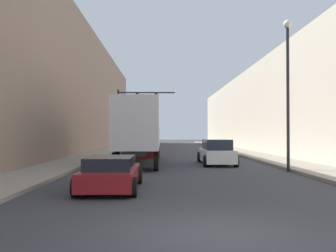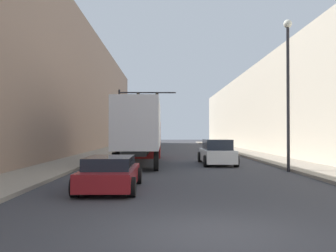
# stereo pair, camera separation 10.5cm
# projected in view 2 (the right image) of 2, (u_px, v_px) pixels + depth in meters

# --- Properties ---
(ground_plane) EXTENTS (200.00, 200.00, 0.00)m
(ground_plane) POSITION_uv_depth(u_px,v_px,m) (212.00, 234.00, 7.52)
(ground_plane) COLOR #38383D
(sidewalk_right) EXTENTS (2.82, 80.00, 0.15)m
(sidewalk_right) POSITION_uv_depth(u_px,v_px,m) (244.00, 152.00, 37.59)
(sidewalk_right) COLOR gray
(sidewalk_right) RESTS_ON ground
(sidewalk_left) EXTENTS (2.82, 80.00, 0.15)m
(sidewalk_left) POSITION_uv_depth(u_px,v_px,m) (103.00, 152.00, 37.43)
(sidewalk_left) COLOR gray
(sidewalk_left) RESTS_ON ground
(building_right) EXTENTS (6.00, 80.00, 9.15)m
(building_right) POSITION_uv_depth(u_px,v_px,m) (287.00, 108.00, 37.73)
(building_right) COLOR #BCB29E
(building_right) RESTS_ON ground
(building_left) EXTENTS (6.00, 80.00, 13.13)m
(building_left) POSITION_uv_depth(u_px,v_px,m) (59.00, 88.00, 37.49)
(building_left) COLOR #997A66
(building_left) RESTS_ON ground
(semi_truck) EXTENTS (2.51, 12.70, 3.98)m
(semi_truck) POSITION_uv_depth(u_px,v_px,m) (141.00, 129.00, 25.07)
(semi_truck) COLOR silver
(semi_truck) RESTS_ON ground
(sedan_car) EXTENTS (2.05, 4.41, 1.20)m
(sedan_car) POSITION_uv_depth(u_px,v_px,m) (110.00, 173.00, 13.40)
(sedan_car) COLOR maroon
(sedan_car) RESTS_ON ground
(suv_car) EXTENTS (2.06, 4.95, 1.61)m
(suv_car) POSITION_uv_depth(u_px,v_px,m) (217.00, 153.00, 23.96)
(suv_car) COLOR silver
(suv_car) RESTS_ON ground
(traffic_signal_gantry) EXTENTS (5.89, 0.35, 6.43)m
(traffic_signal_gantry) POSITION_uv_depth(u_px,v_px,m) (132.00, 109.00, 38.18)
(traffic_signal_gantry) COLOR black
(traffic_signal_gantry) RESTS_ON ground
(street_lamp) EXTENTS (0.44, 0.44, 7.96)m
(street_lamp) POSITION_uv_depth(u_px,v_px,m) (288.00, 76.00, 19.50)
(street_lamp) COLOR black
(street_lamp) RESTS_ON ground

